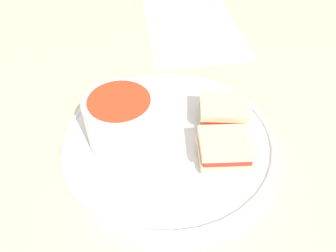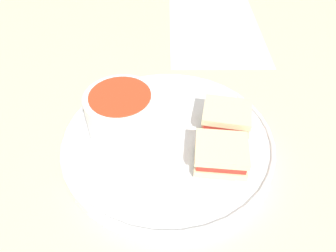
{
  "view_description": "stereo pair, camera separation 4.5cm",
  "coord_description": "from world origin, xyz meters",
  "px_view_note": "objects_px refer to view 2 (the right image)",
  "views": [
    {
      "loc": [
        -0.01,
        -0.32,
        0.36
      ],
      "look_at": [
        0.0,
        0.0,
        0.04
      ],
      "focal_mm": 35.0,
      "sensor_mm": 36.0,
      "label": 1
    },
    {
      "loc": [
        0.03,
        -0.32,
        0.36
      ],
      "look_at": [
        0.0,
        0.0,
        0.04
      ],
      "focal_mm": 35.0,
      "sensor_mm": 36.0,
      "label": 2
    }
  ],
  "objects_px": {
    "spoon": "(127,107)",
    "sandwich_half_far": "(226,117)",
    "soup_bowl": "(123,112)",
    "sandwich_half_near": "(221,154)"
  },
  "relations": [
    {
      "from": "soup_bowl",
      "to": "spoon",
      "type": "distance_m",
      "value": 0.06
    },
    {
      "from": "soup_bowl",
      "to": "sandwich_half_near",
      "type": "xyz_separation_m",
      "value": [
        0.14,
        -0.05,
        -0.02
      ]
    },
    {
      "from": "sandwich_half_near",
      "to": "spoon",
      "type": "bearing_deg",
      "value": 147.05
    },
    {
      "from": "spoon",
      "to": "sandwich_half_far",
      "type": "relative_size",
      "value": 1.47
    },
    {
      "from": "spoon",
      "to": "sandwich_half_far",
      "type": "bearing_deg",
      "value": 142.18
    },
    {
      "from": "sandwich_half_near",
      "to": "soup_bowl",
      "type": "bearing_deg",
      "value": 161.44
    },
    {
      "from": "spoon",
      "to": "sandwich_half_near",
      "type": "xyz_separation_m",
      "value": [
        0.14,
        -0.09,
        0.01
      ]
    },
    {
      "from": "sandwich_half_near",
      "to": "sandwich_half_far",
      "type": "distance_m",
      "value": 0.07
    },
    {
      "from": "soup_bowl",
      "to": "sandwich_half_near",
      "type": "bearing_deg",
      "value": -18.56
    },
    {
      "from": "spoon",
      "to": "sandwich_half_near",
      "type": "bearing_deg",
      "value": 117.52
    }
  ]
}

